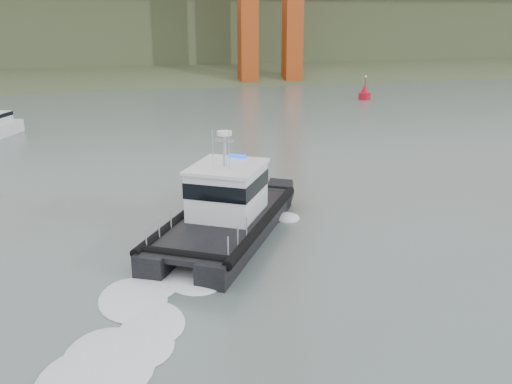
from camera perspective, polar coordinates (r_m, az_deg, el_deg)
ground at (r=26.29m, az=1.71°, el=-9.11°), size 400.00×400.00×0.00m
headlands at (r=148.23m, az=-12.89°, el=15.15°), size 500.00×105.36×27.12m
patrol_boat at (r=31.12m, az=-3.08°, el=-1.79°), size 10.47×12.99×6.06m
nav_buoy at (r=84.09m, az=10.83°, el=9.71°), size 1.73×1.73×3.60m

